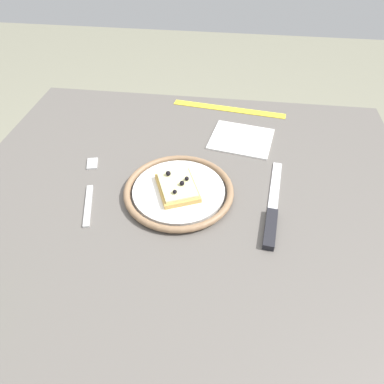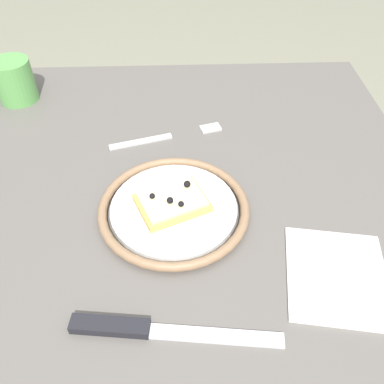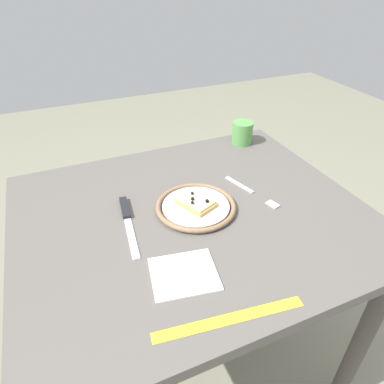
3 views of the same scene
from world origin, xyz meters
name	(u,v)px [view 3 (image 3 of 3)]	position (x,y,z in m)	size (l,w,h in m)	color
ground_plane	(192,358)	(0.00, 0.00, 0.00)	(6.00, 6.00, 0.00)	gray
dining_table	(192,240)	(0.00, 0.00, 0.60)	(0.92, 0.77, 0.70)	#5B5651
plate	(196,207)	(-0.01, -0.01, 0.71)	(0.22, 0.22, 0.02)	white
pizza_slice_near	(196,202)	(-0.02, -0.01, 0.72)	(0.10, 0.11, 0.03)	tan
knife	(127,215)	(0.17, -0.05, 0.71)	(0.05, 0.24, 0.01)	silver
fork	(251,192)	(-0.19, -0.02, 0.71)	(0.07, 0.20, 0.00)	#BBBBBB
cup	(242,133)	(-0.33, -0.31, 0.74)	(0.07, 0.07, 0.08)	#599E4C
measuring_tape	(230,319)	(0.07, 0.33, 0.70)	(0.30, 0.02, 0.00)	yellow
napkin	(184,274)	(0.10, 0.19, 0.71)	(0.14, 0.12, 0.00)	white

